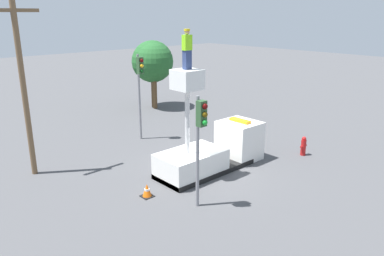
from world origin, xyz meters
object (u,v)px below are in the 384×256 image
bucket_truck (213,150)px  traffic_light_across (140,80)px  utility_pole (23,84)px  tree_right_bg (154,62)px  traffic_light_pole (200,131)px  traffic_cone_rear (147,191)px  tree_left_bg (153,62)px  worker (187,49)px  fire_hydrant (303,146)px

bucket_truck → traffic_light_across: (-0.04, 6.20, 2.76)m
utility_pole → tree_right_bg: bearing=28.2°
traffic_light_pole → traffic_light_across: 9.30m
traffic_cone_rear → tree_right_bg: bearing=51.9°
traffic_light_across → tree_left_bg: bearing=48.5°
bucket_truck → tree_right_bg: size_ratio=1.13×
worker → tree_left_bg: (7.36, 12.62, -2.30)m
traffic_light_across → traffic_cone_rear: bearing=-123.4°
worker → tree_left_bg: 14.79m
traffic_light_across → fire_hydrant: size_ratio=4.87×
traffic_cone_rear → worker: bearing=6.8°
traffic_light_pole → utility_pole: (-3.75, 7.94, 1.21)m
traffic_light_pole → fire_hydrant: 8.76m
traffic_cone_rear → tree_right_bg: 16.19m
fire_hydrant → traffic_cone_rear: bearing=169.1°
bucket_truck → traffic_light_across: bearing=90.3°
bucket_truck → traffic_light_pole: size_ratio=1.32×
traffic_light_pole → traffic_cone_rear: bearing=115.7°
bucket_truck → tree_right_bg: bearing=65.9°
bucket_truck → tree_left_bg: bearing=65.9°
worker → traffic_cone_rear: worker is taller
worker → fire_hydrant: (6.75, -2.12, -5.56)m
bucket_truck → traffic_light_pole: 4.72m
worker → traffic_light_pole: size_ratio=0.38×
traffic_light_across → tree_left_bg: tree_left_bg is taller
utility_pole → bucket_truck: bearing=-37.7°
worker → utility_pole: (-5.31, 5.43, -1.61)m
traffic_light_across → traffic_cone_rear: size_ratio=9.02×
bucket_truck → traffic_cone_rear: bucket_truck is taller
tree_right_bg → utility_pole: 14.14m
fire_hydrant → traffic_cone_rear: fire_hydrant is taller
traffic_light_across → tree_right_bg: (5.45, 5.92, 0.11)m
traffic_light_pole → tree_left_bg: (8.92, 15.13, 0.52)m
tree_right_bg → utility_pole: size_ratio=0.65×
bucket_truck → fire_hydrant: bucket_truck is taller
tree_left_bg → fire_hydrant: bearing=-92.4°
traffic_cone_rear → traffic_light_across: bearing=56.6°
traffic_light_pole → tree_right_bg: 17.02m
traffic_cone_rear → tree_left_bg: tree_left_bg is taller
worker → tree_right_bg: 14.24m
tree_left_bg → utility_pole: size_ratio=0.66×
utility_pole → traffic_cone_rear: bearing=-64.9°
traffic_light_across → tree_right_bg: tree_right_bg is taller
traffic_light_pole → traffic_light_across: (3.24, 8.71, 0.46)m
traffic_light_across → traffic_cone_rear: traffic_light_across is taller
fire_hydrant → utility_pole: (-12.06, 7.55, 3.96)m
fire_hydrant → traffic_cone_rear: (-9.36, 1.80, -0.26)m
bucket_truck → traffic_cone_rear: bearing=-175.9°
traffic_light_across → fire_hydrant: bearing=-58.6°
bucket_truck → tree_left_bg: 14.11m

